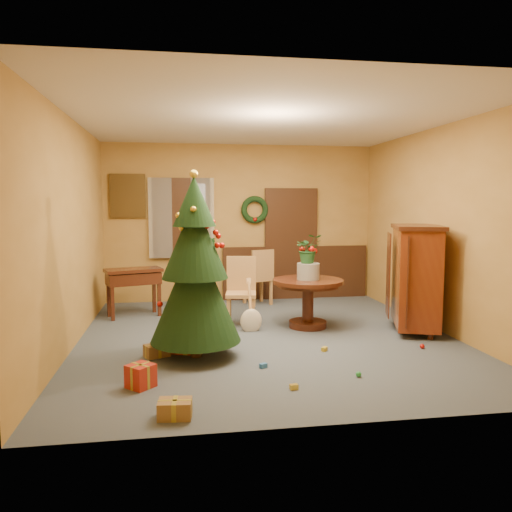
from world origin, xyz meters
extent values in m
plane|color=#343D4C|center=(0.00, 0.00, 0.00)|extent=(5.50, 5.50, 0.00)
plane|color=silver|center=(0.00, 0.00, 2.90)|extent=(5.50, 5.50, 0.00)
plane|color=olive|center=(0.00, 2.75, 1.45)|extent=(5.00, 0.00, 5.00)
plane|color=olive|center=(0.00, -2.75, 1.45)|extent=(5.00, 0.00, 5.00)
plane|color=olive|center=(-2.50, 0.00, 1.45)|extent=(0.00, 5.50, 5.50)
plane|color=olive|center=(2.50, 0.00, 1.45)|extent=(0.00, 5.50, 5.50)
cube|color=black|center=(1.05, 2.71, 0.50)|extent=(2.80, 0.06, 1.00)
cube|color=black|center=(0.95, 2.70, 1.05)|extent=(1.00, 0.08, 2.10)
cube|color=white|center=(0.95, 2.73, 1.00)|extent=(0.80, 0.03, 1.90)
cube|color=black|center=(-1.10, 2.70, 1.55)|extent=(1.05, 0.08, 1.45)
cube|color=white|center=(-1.10, 2.73, 1.55)|extent=(0.88, 0.03, 1.25)
cube|color=white|center=(-1.48, 2.65, 1.55)|extent=(0.42, 0.02, 1.45)
cube|color=white|center=(-0.72, 2.65, 1.55)|extent=(0.42, 0.02, 1.45)
torus|color=black|center=(0.25, 2.67, 1.70)|extent=(0.51, 0.11, 0.51)
cube|color=#4C3819|center=(-2.05, 2.71, 1.95)|extent=(0.62, 0.05, 0.78)
cube|color=gray|center=(-2.05, 2.74, 1.95)|extent=(0.48, 0.02, 0.62)
cylinder|color=black|center=(0.69, 0.46, 0.68)|extent=(1.03, 1.03, 0.06)
cylinder|color=black|center=(0.69, 0.46, 0.63)|extent=(0.92, 0.92, 0.04)
cylinder|color=black|center=(0.69, 0.46, 0.35)|extent=(0.17, 0.17, 0.57)
cylinder|color=black|center=(0.69, 0.46, 0.05)|extent=(0.55, 0.55, 0.09)
cylinder|color=slate|center=(0.69, 0.46, 0.83)|extent=(0.33, 0.33, 0.24)
imported|color=#1E4C23|center=(0.69, 0.46, 1.16)|extent=(0.38, 0.33, 0.42)
cube|color=#A97343|center=(-0.26, 0.70, 0.47)|extent=(0.50, 0.50, 0.05)
cube|color=#A97343|center=(-0.23, 0.90, 0.76)|extent=(0.44, 0.11, 0.53)
cube|color=#A97343|center=(-0.06, 0.85, 0.23)|extent=(0.05, 0.05, 0.45)
cube|color=#A97343|center=(-0.41, 0.90, 0.23)|extent=(0.05, 0.05, 0.45)
cube|color=#A97343|center=(-0.11, 0.50, 0.23)|extent=(0.05, 0.05, 0.45)
cube|color=#A97343|center=(-0.47, 0.55, 0.23)|extent=(0.05, 0.05, 0.45)
cube|color=#A97343|center=(0.24, 2.25, 0.46)|extent=(0.55, 0.55, 0.05)
cube|color=#A97343|center=(0.30, 2.07, 0.74)|extent=(0.42, 0.18, 0.52)
cube|color=#A97343|center=(0.13, 2.03, 0.22)|extent=(0.06, 0.06, 0.44)
cube|color=#A97343|center=(0.46, 2.14, 0.22)|extent=(0.06, 0.06, 0.44)
cube|color=#A97343|center=(0.01, 2.36, 0.22)|extent=(0.06, 0.06, 0.44)
cube|color=#A97343|center=(0.34, 2.47, 0.22)|extent=(0.06, 0.06, 0.44)
cylinder|color=black|center=(-0.66, 1.91, 0.40)|extent=(0.10, 0.10, 0.79)
cylinder|color=black|center=(-0.66, 1.91, 0.80)|extent=(0.32, 0.32, 0.03)
imported|color=#19471E|center=(-0.66, 1.91, 1.03)|extent=(0.26, 0.22, 0.42)
cylinder|color=#382111|center=(-0.98, -0.72, 0.12)|extent=(0.14, 0.14, 0.23)
cone|color=black|center=(-0.98, -0.72, 0.82)|extent=(1.06, 1.06, 1.26)
cone|color=black|center=(-0.98, -0.72, 1.40)|extent=(0.77, 0.77, 0.92)
cone|color=black|center=(-0.98, -0.72, 1.84)|extent=(0.50, 0.50, 0.58)
sphere|color=gold|center=(-0.98, -0.72, 2.15)|extent=(0.10, 0.10, 0.10)
cube|color=black|center=(-1.89, 1.58, 0.75)|extent=(0.97, 0.68, 0.05)
cube|color=black|center=(-1.89, 1.58, 0.62)|extent=(0.90, 0.63, 0.19)
cube|color=black|center=(-2.26, 1.58, 0.36)|extent=(0.14, 0.31, 0.72)
cube|color=black|center=(-1.52, 1.58, 0.36)|extent=(0.14, 0.31, 0.72)
cube|color=#541409|center=(2.15, 0.02, 0.78)|extent=(0.89, 1.23, 1.38)
cube|color=black|center=(2.15, 0.02, 1.48)|extent=(0.97, 1.32, 0.06)
cylinder|color=black|center=(2.15, -0.44, 0.05)|extent=(0.08, 0.08, 0.10)
cylinder|color=black|center=(2.15, 0.49, 0.05)|extent=(0.08, 0.08, 0.10)
cube|color=brown|center=(-1.23, -2.40, 0.08)|extent=(0.30, 0.23, 0.15)
cube|color=#A8972D|center=(-1.23, -2.40, 0.08)|extent=(0.29, 0.06, 0.15)
cube|color=#A8972D|center=(-1.23, -2.40, 0.08)|extent=(0.06, 0.21, 0.15)
cube|color=#AA2516|center=(-1.56, -1.64, 0.11)|extent=(0.32, 0.32, 0.23)
cube|color=#A8972D|center=(-1.56, -1.64, 0.11)|extent=(0.19, 0.19, 0.23)
cube|color=#A8972D|center=(-1.56, -1.64, 0.11)|extent=(0.19, 0.19, 0.23)
cube|color=brown|center=(-1.45, -0.64, 0.07)|extent=(0.33, 0.29, 0.15)
cube|color=#A8972D|center=(-1.45, -0.64, 0.07)|extent=(0.27, 0.14, 0.15)
cube|color=#A8972D|center=(-1.45, -0.64, 0.07)|extent=(0.12, 0.19, 0.15)
cube|color=#AA2516|center=(-1.09, -0.58, 0.07)|extent=(0.40, 0.26, 0.13)
cube|color=#A8972D|center=(-1.09, -0.58, 0.07)|extent=(0.37, 0.14, 0.13)
cube|color=#A8972D|center=(-1.09, -0.58, 0.07)|extent=(0.10, 0.16, 0.13)
cube|color=#2A66B6|center=(-0.26, -1.25, 0.03)|extent=(0.09, 0.08, 0.05)
sphere|color=#268D41|center=(0.67, -1.70, 0.03)|extent=(0.06, 0.06, 0.06)
cube|color=gold|center=(0.59, -0.74, 0.03)|extent=(0.09, 0.09, 0.05)
sphere|color=#B0130B|center=(1.83, -0.84, 0.03)|extent=(0.06, 0.06, 0.06)
cube|color=gold|center=(-0.08, -1.93, 0.03)|extent=(0.09, 0.06, 0.05)
camera|label=1|loc=(-1.18, -6.53, 1.81)|focal=35.00mm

